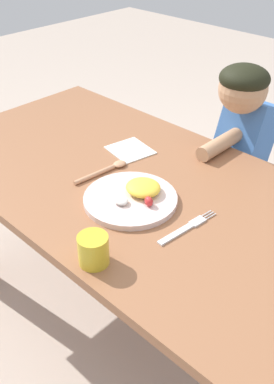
{
  "coord_description": "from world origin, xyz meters",
  "views": [
    {
      "loc": [
        0.81,
        -0.82,
        1.43
      ],
      "look_at": [
        0.08,
        -0.06,
        0.7
      ],
      "focal_mm": 41.07,
      "sensor_mm": 36.0,
      "label": 1
    }
  ],
  "objects_px": {
    "fork": "(185,229)",
    "spoon": "(106,170)",
    "plate": "(133,197)",
    "person": "(239,169)",
    "drinking_cup": "(93,250)"
  },
  "relations": [
    {
      "from": "spoon",
      "to": "person",
      "type": "bearing_deg",
      "value": -13.6
    },
    {
      "from": "fork",
      "to": "spoon",
      "type": "bearing_deg",
      "value": 87.77
    },
    {
      "from": "plate",
      "to": "person",
      "type": "xyz_separation_m",
      "value": [
        0.01,
        0.58,
        -0.16
      ]
    },
    {
      "from": "fork",
      "to": "spoon",
      "type": "xyz_separation_m",
      "value": [
        -0.37,
        0.05,
        0.0
      ]
    },
    {
      "from": "fork",
      "to": "person",
      "type": "xyz_separation_m",
      "value": [
        -0.18,
        0.57,
        -0.14
      ]
    },
    {
      "from": "person",
      "to": "fork",
      "type": "bearing_deg",
      "value": 107.72
    },
    {
      "from": "fork",
      "to": "drinking_cup",
      "type": "xyz_separation_m",
      "value": [
        -0.08,
        -0.25,
        0.04
      ]
    },
    {
      "from": "plate",
      "to": "spoon",
      "type": "distance_m",
      "value": 0.18
    },
    {
      "from": "plate",
      "to": "spoon",
      "type": "xyz_separation_m",
      "value": [
        -0.17,
        0.06,
        -0.01
      ]
    },
    {
      "from": "fork",
      "to": "drinking_cup",
      "type": "height_order",
      "value": "drinking_cup"
    },
    {
      "from": "fork",
      "to": "person",
      "type": "distance_m",
      "value": 0.62
    },
    {
      "from": "plate",
      "to": "person",
      "type": "relative_size",
      "value": 0.29
    },
    {
      "from": "fork",
      "to": "spoon",
      "type": "distance_m",
      "value": 0.37
    },
    {
      "from": "fork",
      "to": "drinking_cup",
      "type": "distance_m",
      "value": 0.27
    },
    {
      "from": "drinking_cup",
      "to": "person",
      "type": "relative_size",
      "value": 0.08
    }
  ]
}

